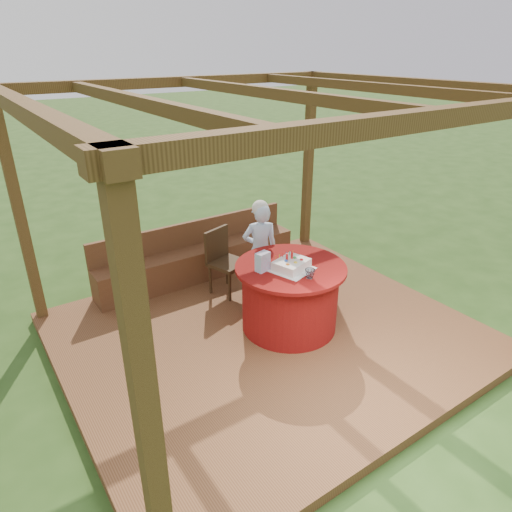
# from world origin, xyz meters

# --- Properties ---
(ground) EXTENTS (60.00, 60.00, 0.00)m
(ground) POSITION_xyz_m (0.00, 0.00, 0.00)
(ground) COLOR #254416
(ground) RESTS_ON ground
(deck) EXTENTS (4.50, 4.00, 0.12)m
(deck) POSITION_xyz_m (0.00, 0.00, 0.06)
(deck) COLOR brown
(deck) RESTS_ON ground
(pergola) EXTENTS (4.50, 4.00, 2.72)m
(pergola) POSITION_xyz_m (0.00, 0.00, 2.41)
(pergola) COLOR brown
(pergola) RESTS_ON deck
(bench) EXTENTS (3.00, 0.42, 0.80)m
(bench) POSITION_xyz_m (0.00, 1.72, 0.38)
(bench) COLOR brown
(bench) RESTS_ON deck
(table) EXTENTS (1.27, 1.27, 0.80)m
(table) POSITION_xyz_m (0.27, -0.05, 0.53)
(table) COLOR maroon
(table) RESTS_ON deck
(chair) EXTENTS (0.54, 0.54, 0.88)m
(chair) POSITION_xyz_m (0.09, 1.15, 0.61)
(chair) COLOR #372311
(chair) RESTS_ON deck
(elderly_woman) EXTENTS (0.54, 0.46, 1.32)m
(elderly_woman) POSITION_xyz_m (0.45, 0.81, 0.78)
(elderly_woman) COLOR #A2C6F1
(elderly_woman) RESTS_ON deck
(birthday_cake) EXTENTS (0.52, 0.52, 0.19)m
(birthday_cake) POSITION_xyz_m (0.22, -0.13, 0.98)
(birthday_cake) COLOR white
(birthday_cake) RESTS_ON table
(gift_bag) EXTENTS (0.17, 0.13, 0.22)m
(gift_bag) POSITION_xyz_m (-0.06, 0.03, 1.03)
(gift_bag) COLOR pink
(gift_bag) RESTS_ON table
(drinking_glass) EXTENTS (0.14, 0.14, 0.10)m
(drinking_glass) POSITION_xyz_m (0.25, -0.40, 0.97)
(drinking_glass) COLOR silver
(drinking_glass) RESTS_ON table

